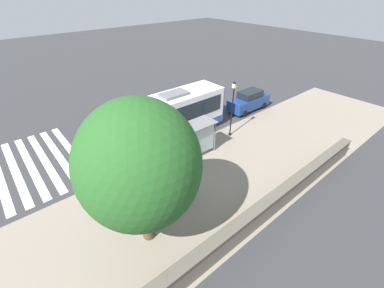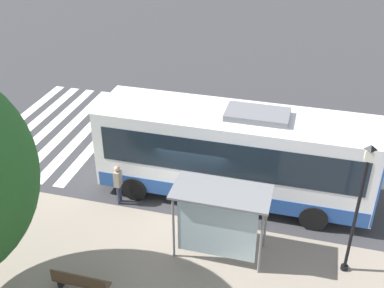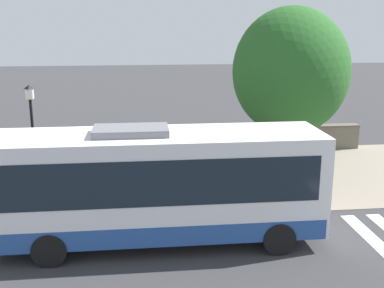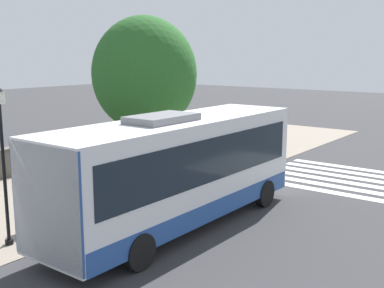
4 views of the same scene
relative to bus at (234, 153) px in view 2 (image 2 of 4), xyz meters
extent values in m
plane|color=#353538|center=(-1.84, 1.36, -1.94)|extent=(120.00, 120.00, 0.00)
cube|color=silver|center=(3.16, 6.88, -1.93)|extent=(9.00, 0.50, 0.01)
cube|color=silver|center=(3.16, 7.83, -1.93)|extent=(9.00, 0.50, 0.01)
cube|color=silver|center=(3.16, 8.78, -1.93)|extent=(9.00, 0.50, 0.01)
cube|color=silver|center=(3.16, 9.73, -1.93)|extent=(9.00, 0.50, 0.01)
cube|color=silver|center=(3.16, 10.68, -1.93)|extent=(9.00, 0.50, 0.01)
cube|color=silver|center=(3.16, 11.63, -1.93)|extent=(9.00, 0.50, 0.01)
cube|color=white|center=(0.00, 0.02, 0.05)|extent=(2.58, 10.17, 3.08)
cube|color=black|center=(0.00, 0.02, 0.46)|extent=(2.62, 9.35, 1.36)
cube|color=#264C93|center=(0.00, 0.02, -1.18)|extent=(2.62, 9.96, 0.62)
cube|color=#264C93|center=(0.00, -5.04, 0.05)|extent=(2.62, 0.06, 2.96)
cube|color=black|center=(0.00, 5.06, 1.29)|extent=(1.94, 0.08, 0.43)
cube|color=slate|center=(0.00, -0.75, 1.71)|extent=(1.29, 2.24, 0.22)
cylinder|color=black|center=(-1.21, 3.58, -1.44)|extent=(0.30, 1.00, 1.00)
cylinder|color=black|center=(1.21, 3.58, -1.44)|extent=(0.30, 1.00, 1.00)
cylinder|color=black|center=(-1.21, -3.13, -1.44)|extent=(0.30, 1.00, 1.00)
cylinder|color=black|center=(1.21, -3.13, -1.44)|extent=(0.30, 1.00, 1.00)
cylinder|color=slate|center=(-2.63, -1.59, -0.72)|extent=(0.08, 0.08, 2.43)
cylinder|color=slate|center=(-2.63, 1.21, -0.72)|extent=(0.08, 0.08, 2.43)
cylinder|color=slate|center=(-3.85, -1.59, -0.72)|extent=(0.08, 0.08, 2.43)
cylinder|color=slate|center=(-3.85, 1.21, -0.72)|extent=(0.08, 0.08, 2.43)
cube|color=slate|center=(-3.24, -0.19, 0.53)|extent=(1.52, 3.10, 0.08)
cube|color=silver|center=(-3.83, -0.19, -0.60)|extent=(0.03, 2.52, 1.94)
cylinder|color=#2D3347|center=(-1.69, 4.07, -1.54)|extent=(0.12, 0.12, 0.80)
cylinder|color=#2D3347|center=(-1.53, 4.07, -1.54)|extent=(0.12, 0.12, 0.80)
cube|color=gray|center=(-1.61, 4.07, -0.82)|extent=(0.34, 0.22, 0.64)
sphere|color=tan|center=(-1.61, 4.07, -0.39)|extent=(0.22, 0.22, 0.22)
cube|color=brown|center=(-6.05, 3.44, -1.49)|extent=(0.40, 1.79, 0.06)
cube|color=brown|center=(-6.22, 3.44, -1.26)|extent=(0.04, 1.79, 0.40)
cube|color=black|center=(-6.05, 4.16, -1.71)|extent=(0.32, 0.06, 0.45)
cylinder|color=black|center=(-3.01, -4.24, -1.86)|extent=(0.24, 0.24, 0.16)
cylinder|color=black|center=(-3.01, -4.24, 0.15)|extent=(0.10, 0.10, 4.18)
cube|color=silver|center=(-3.01, -4.24, 2.42)|extent=(0.24, 0.24, 0.35)
pyramid|color=black|center=(-3.01, -4.24, 2.66)|extent=(0.28, 0.28, 0.14)
camera|label=1|loc=(-15.31, 10.25, 9.13)|focal=24.00mm
camera|label=2|loc=(-15.13, -2.45, 9.43)|focal=45.00mm
camera|label=3|loc=(14.08, -0.47, 4.92)|focal=45.00mm
camera|label=4|loc=(9.43, -11.68, 3.60)|focal=45.00mm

